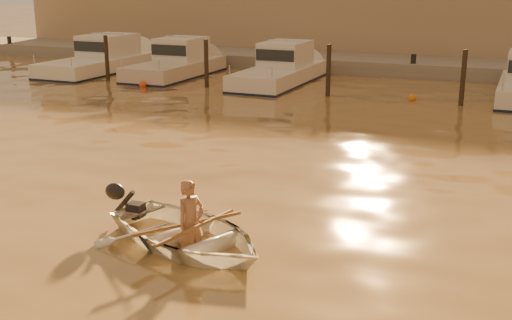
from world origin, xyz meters
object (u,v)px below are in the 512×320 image
at_px(person, 191,223).
at_px(waterfront_building, 401,16).
at_px(moored_boat_2, 280,69).
at_px(dinghy, 187,234).
at_px(moored_boat_1, 175,63).
at_px(moored_boat_0, 100,59).

bearing_deg(person, waterfront_building, 24.88).
bearing_deg(moored_boat_2, person, -73.87).
height_order(dinghy, moored_boat_1, moored_boat_1).
bearing_deg(moored_boat_0, waterfront_building, 41.39).
xyz_separation_m(moored_boat_1, waterfront_building, (8.27, 11.00, 1.77)).
distance_m(person, moored_boat_0, 22.47).
relative_size(moored_boat_0, moored_boat_2, 1.06).
height_order(moored_boat_0, moored_boat_2, same).
xyz_separation_m(moored_boat_0, moored_boat_1, (4.22, 0.00, 0.00)).
relative_size(person, moored_boat_2, 0.20).
height_order(person, moored_boat_2, moored_boat_2).
xyz_separation_m(dinghy, person, (0.09, -0.04, 0.22)).
xyz_separation_m(person, moored_boat_0, (-14.42, 17.23, 0.18)).
xyz_separation_m(dinghy, waterfront_building, (-1.85, 28.20, 2.18)).
bearing_deg(person, dinghy, 90.00).
distance_m(dinghy, person, 0.25).
bearing_deg(dinghy, moored_boat_2, 36.82).
relative_size(person, moored_boat_1, 0.22).
distance_m(person, waterfront_building, 28.36).
bearing_deg(moored_boat_1, moored_boat_0, 180.00).
bearing_deg(dinghy, waterfront_building, 24.69).
relative_size(dinghy, moored_boat_2, 0.44).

